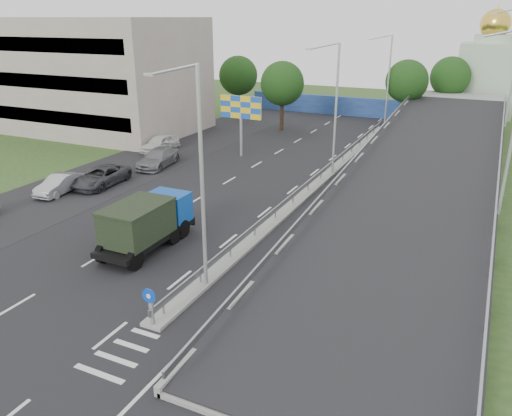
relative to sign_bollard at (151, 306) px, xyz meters
The scene contains 23 objects.
ground 2.41m from the sign_bollard, 90.00° to the right, with size 160.00×160.00×0.00m, color #2D4C1E.
road_surface 18.11m from the sign_bollard, 99.55° to the left, with size 26.00×90.00×0.04m, color black.
parking_strip 23.98m from the sign_bollard, 131.91° to the left, with size 8.00×90.00×0.05m, color black.
median 21.85m from the sign_bollard, 90.00° to the left, with size 1.00×44.00×0.20m, color gray.
overpass_ramp 23.09m from the sign_bollard, 71.04° to the left, with size 10.00×50.00×3.50m.
median_guardrail 21.83m from the sign_bollard, 90.00° to the left, with size 0.09×44.00×0.71m.
sign_bollard is the anchor object (origin of this frame).
lamp_post_near 6.12m from the sign_bollard, 88.36° to the left, with size 2.74×0.18×10.08m.
lamp_post_mid 24.30m from the sign_bollard, 89.74° to the left, with size 2.74×0.18×10.08m.
lamp_post_far 44.08m from the sign_bollard, 89.86° to the left, with size 2.74×0.18×10.08m.
beige_building 42.59m from the sign_bollard, 135.17° to the left, with size 24.00×14.00×12.00m, color #A19087.
blue_wall 49.99m from the sign_bollard, 94.59° to the left, with size 30.00×0.50×2.40m, color navy.
church 58.84m from the sign_bollard, 80.19° to the left, with size 7.00×7.00×13.80m.
billboard 27.53m from the sign_bollard, 109.21° to the left, with size 4.00×0.24×5.50m.
tree_left_mid 39.34m from the sign_bollard, 104.81° to the left, with size 4.80×4.80×7.60m.
tree_median_far 46.06m from the sign_bollard, 87.50° to the left, with size 4.80×4.80×7.60m.
tree_left_far 46.64m from the sign_bollard, 112.80° to the left, with size 4.80×4.80×7.60m.
tree_ramp_far 53.33m from the sign_bollard, 83.52° to the left, with size 4.80×4.80×7.60m.
dump_truck 7.92m from the sign_bollard, 127.75° to the left, with size 2.50×6.34×2.79m.
parked_car_b 19.59m from the sign_bollard, 145.88° to the left, with size 1.45×4.15×1.37m, color #A3A4A8.
parked_car_c 20.08m from the sign_bollard, 137.16° to the left, with size 2.37×5.15×1.43m, color #37373C.
parked_car_d 24.21m from the sign_bollard, 125.04° to the left, with size 2.10×5.18×1.50m, color slate.
parked_car_e 29.45m from the sign_bollard, 124.91° to the left, with size 1.81×4.51×1.54m, color silver.
Camera 1 is at (11.31, -11.74, 11.97)m, focal length 35.00 mm.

